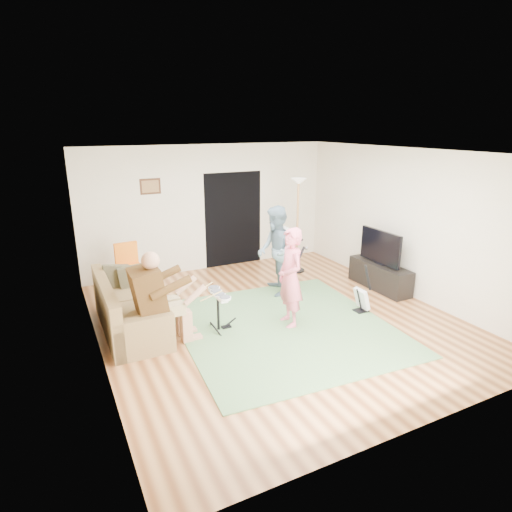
{
  "coord_description": "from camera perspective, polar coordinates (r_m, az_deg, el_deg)",
  "views": [
    {
      "loc": [
        -3.18,
        -5.64,
        3.1
      ],
      "look_at": [
        -0.22,
        0.3,
        1.04
      ],
      "focal_mm": 30.0,
      "sensor_mm": 36.0,
      "label": 1
    }
  ],
  "objects": [
    {
      "name": "television",
      "position": [
        8.51,
        16.25,
        1.18
      ],
      "size": [
        0.06,
        1.03,
        0.64
      ],
      "primitive_type": "cube",
      "color": "black",
      "rests_on": "tv_cabinet"
    },
    {
      "name": "drum_kit",
      "position": [
        6.72,
        -5.06,
        -7.63
      ],
      "size": [
        0.35,
        0.63,
        0.65
      ],
      "color": "black",
      "rests_on": "floor"
    },
    {
      "name": "area_rug",
      "position": [
        6.91,
        3.83,
        -9.4
      ],
      "size": [
        3.41,
        3.6,
        0.02
      ],
      "primitive_type": "cube",
      "rotation": [
        0.0,
        0.0,
        -0.07
      ],
      "color": "#507D4C",
      "rests_on": "floor"
    },
    {
      "name": "doorway",
      "position": [
        9.62,
        -3.04,
        4.9
      ],
      "size": [
        2.1,
        0.0,
        2.1
      ],
      "primitive_type": "plane",
      "rotation": [
        1.57,
        0.0,
        0.0
      ],
      "color": "black",
      "rests_on": "walls"
    },
    {
      "name": "singer",
      "position": [
        6.71,
        4.6,
        -2.91
      ],
      "size": [
        0.44,
        0.62,
        1.6
      ],
      "primitive_type": "imported",
      "rotation": [
        0.0,
        0.0,
        -1.67
      ],
      "color": "#E2627B",
      "rests_on": "floor"
    },
    {
      "name": "tv_cabinet",
      "position": [
        8.72,
        16.17,
        -2.57
      ],
      "size": [
        0.4,
        1.4,
        0.5
      ],
      "primitive_type": "cube",
      "color": "black",
      "rests_on": "floor"
    },
    {
      "name": "window_blinds",
      "position": [
        6.05,
        -21.42,
        1.18
      ],
      "size": [
        0.0,
        2.05,
        2.05
      ],
      "primitive_type": "plane",
      "rotation": [
        1.57,
        0.0,
        1.57
      ],
      "color": "brown",
      "rests_on": "walls"
    },
    {
      "name": "guitar_spare",
      "position": [
        7.56,
        13.97,
        -5.53
      ],
      "size": [
        0.31,
        0.28,
        0.85
      ],
      "color": "black",
      "rests_on": "floor"
    },
    {
      "name": "drummer",
      "position": [
        6.38,
        -12.4,
        -6.76
      ],
      "size": [
        0.92,
        0.51,
        1.41
      ],
      "color": "#543617",
      "rests_on": "sofa"
    },
    {
      "name": "guitar_held",
      "position": [
        7.95,
        3.95,
        2.93
      ],
      "size": [
        0.21,
        0.61,
        0.26
      ],
      "primitive_type": null,
      "rotation": [
        0.0,
        0.0,
        -0.15
      ],
      "color": "white",
      "rests_on": "guitarist"
    },
    {
      "name": "microphone",
      "position": [
        6.68,
        6.15,
        0.53
      ],
      "size": [
        0.06,
        0.06,
        0.24
      ],
      "primitive_type": null,
      "color": "black",
      "rests_on": "singer"
    },
    {
      "name": "ceiling",
      "position": [
        6.49,
        3.04,
        13.67
      ],
      "size": [
        6.0,
        6.0,
        0.0
      ],
      "primitive_type": "plane",
      "rotation": [
        3.14,
        0.0,
        0.0
      ],
      "color": "white",
      "rests_on": "walls"
    },
    {
      "name": "dining_chair",
      "position": [
        8.22,
        -16.32,
        -2.94
      ],
      "size": [
        0.48,
        0.5,
        1.02
      ],
      "rotation": [
        0.0,
        0.0,
        0.1
      ],
      "color": "tan",
      "rests_on": "floor"
    },
    {
      "name": "walls",
      "position": [
        6.71,
        2.86,
        2.08
      ],
      "size": [
        5.5,
        6.0,
        2.7
      ],
      "primitive_type": null,
      "color": "silver",
      "rests_on": "floor"
    },
    {
      "name": "floor",
      "position": [
        7.18,
        2.7,
        -8.39
      ],
      "size": [
        6.0,
        6.0,
        0.0
      ],
      "primitive_type": "plane",
      "color": "brown",
      "rests_on": "ground"
    },
    {
      "name": "guitarist",
      "position": [
        7.93,
        2.66,
        0.66
      ],
      "size": [
        0.86,
        0.97,
        1.68
      ],
      "primitive_type": "imported",
      "rotation": [
        0.0,
        0.0,
        -1.88
      ],
      "color": "slate",
      "rests_on": "floor"
    },
    {
      "name": "picture_frame",
      "position": [
        8.92,
        -13.91,
        9.0
      ],
      "size": [
        0.42,
        0.03,
        0.32
      ],
      "primitive_type": "cube",
      "color": "#3F2314",
      "rests_on": "walls"
    },
    {
      "name": "sofa",
      "position": [
        7.0,
        -17.02,
        -7.37
      ],
      "size": [
        0.84,
        2.05,
        0.83
      ],
      "color": "olive",
      "rests_on": "floor"
    },
    {
      "name": "torchiere_lamp",
      "position": [
        9.1,
        5.6,
        6.3
      ],
      "size": [
        0.36,
        0.36,
        2.02
      ],
      "color": "black",
      "rests_on": "floor"
    }
  ]
}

